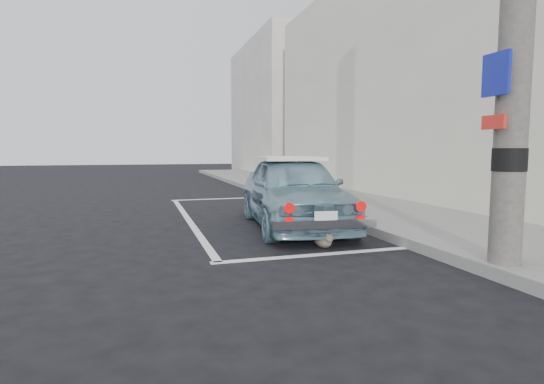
# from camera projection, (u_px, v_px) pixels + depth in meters

# --- Properties ---
(ground) EXTENTS (80.00, 80.00, 0.00)m
(ground) POSITION_uv_depth(u_px,v_px,m) (275.00, 249.00, 6.04)
(ground) COLOR black
(ground) RESTS_ON ground
(sidewalk) EXTENTS (2.80, 40.00, 0.15)m
(sidewalk) POSITION_uv_depth(u_px,v_px,m) (391.00, 214.00, 8.88)
(sidewalk) COLOR slate
(sidewalk) RESTS_ON ground
(shop_building) EXTENTS (3.50, 18.00, 7.00)m
(shop_building) POSITION_uv_depth(u_px,v_px,m) (454.00, 73.00, 11.37)
(shop_building) COLOR beige
(shop_building) RESTS_ON ground
(building_far) EXTENTS (3.50, 10.00, 8.00)m
(building_far) POSITION_uv_depth(u_px,v_px,m) (275.00, 109.00, 26.54)
(building_far) COLOR #B7AFA6
(building_far) RESTS_ON ground
(pline_rear) EXTENTS (3.00, 0.12, 0.01)m
(pline_rear) POSITION_uv_depth(u_px,v_px,m) (321.00, 254.00, 5.71)
(pline_rear) COLOR silver
(pline_rear) RESTS_ON ground
(pline_front) EXTENTS (3.00, 0.12, 0.01)m
(pline_front) POSITION_uv_depth(u_px,v_px,m) (224.00, 199.00, 12.37)
(pline_front) COLOR silver
(pline_front) RESTS_ON ground
(pline_side) EXTENTS (0.12, 7.00, 0.01)m
(pline_side) POSITION_uv_depth(u_px,v_px,m) (188.00, 219.00, 8.63)
(pline_side) COLOR silver
(pline_side) RESTS_ON ground
(retro_coupe) EXTENTS (2.01, 4.05, 1.32)m
(retro_coupe) POSITION_uv_depth(u_px,v_px,m) (294.00, 191.00, 7.73)
(retro_coupe) COLOR #7298AA
(retro_coupe) RESTS_ON ground
(cat) EXTENTS (0.25, 0.47, 0.25)m
(cat) POSITION_uv_depth(u_px,v_px,m) (324.00, 240.00, 6.10)
(cat) COLOR #6F6155
(cat) RESTS_ON ground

